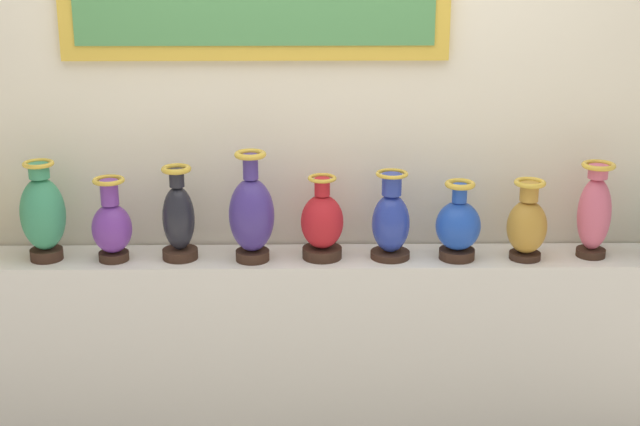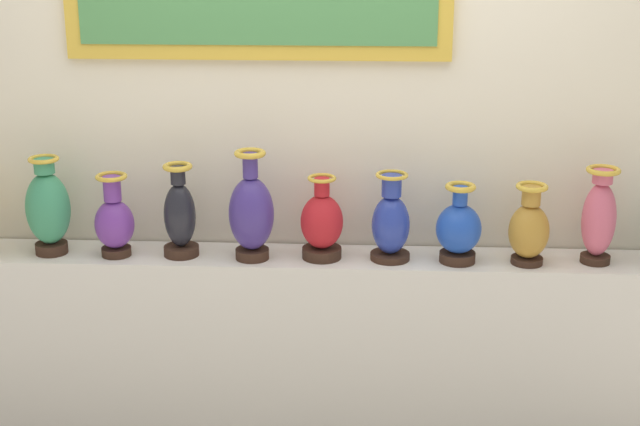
{
  "view_description": "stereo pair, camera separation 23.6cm",
  "coord_description": "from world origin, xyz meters",
  "px_view_note": "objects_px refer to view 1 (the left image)",
  "views": [
    {
      "loc": [
        -0.05,
        -3.56,
        2.14
      ],
      "look_at": [
        0.0,
        0.0,
        1.01
      ],
      "focal_mm": 52.42,
      "sensor_mm": 36.0,
      "label": 1
    },
    {
      "loc": [
        0.19,
        -3.55,
        2.14
      ],
      "look_at": [
        0.0,
        0.0,
        1.01
      ],
      "focal_mm": 52.42,
      "sensor_mm": 36.0,
      "label": 2
    }
  ],
  "objects_px": {
    "vase_violet": "(112,226)",
    "vase_indigo": "(252,214)",
    "vase_onyx": "(179,219)",
    "vase_ochre": "(527,224)",
    "vase_crimson": "(322,224)",
    "vase_sapphire": "(458,226)",
    "vase_cobalt": "(391,222)",
    "vase_rose": "(594,212)",
    "vase_jade": "(43,214)"
  },
  "relations": [
    {
      "from": "vase_violet",
      "to": "vase_indigo",
      "type": "bearing_deg",
      "value": -0.66
    },
    {
      "from": "vase_onyx",
      "to": "vase_ochre",
      "type": "xyz_separation_m",
      "value": [
        1.39,
        -0.02,
        -0.02
      ]
    },
    {
      "from": "vase_crimson",
      "to": "vase_sapphire",
      "type": "relative_size",
      "value": 1.06
    },
    {
      "from": "vase_violet",
      "to": "vase_ochre",
      "type": "height_order",
      "value": "vase_violet"
    },
    {
      "from": "vase_cobalt",
      "to": "vase_sapphire",
      "type": "distance_m",
      "value": 0.27
    },
    {
      "from": "vase_crimson",
      "to": "vase_rose",
      "type": "relative_size",
      "value": 0.87
    },
    {
      "from": "vase_onyx",
      "to": "vase_sapphire",
      "type": "height_order",
      "value": "vase_onyx"
    },
    {
      "from": "vase_onyx",
      "to": "vase_rose",
      "type": "distance_m",
      "value": 1.66
    },
    {
      "from": "vase_rose",
      "to": "vase_crimson",
      "type": "bearing_deg",
      "value": -179.77
    },
    {
      "from": "vase_crimson",
      "to": "vase_rose",
      "type": "bearing_deg",
      "value": 0.23
    },
    {
      "from": "vase_jade",
      "to": "vase_ochre",
      "type": "xyz_separation_m",
      "value": [
        1.92,
        -0.02,
        -0.05
      ]
    },
    {
      "from": "vase_jade",
      "to": "vase_indigo",
      "type": "relative_size",
      "value": 0.91
    },
    {
      "from": "vase_crimson",
      "to": "vase_cobalt",
      "type": "xyz_separation_m",
      "value": [
        0.27,
        -0.0,
        0.01
      ]
    },
    {
      "from": "vase_ochre",
      "to": "vase_jade",
      "type": "bearing_deg",
      "value": 179.47
    },
    {
      "from": "vase_ochre",
      "to": "vase_rose",
      "type": "xyz_separation_m",
      "value": [
        0.27,
        0.03,
        0.04
      ]
    },
    {
      "from": "vase_indigo",
      "to": "vase_cobalt",
      "type": "distance_m",
      "value": 0.56
    },
    {
      "from": "vase_jade",
      "to": "vase_indigo",
      "type": "bearing_deg",
      "value": -1.32
    },
    {
      "from": "vase_jade",
      "to": "vase_crimson",
      "type": "xyz_separation_m",
      "value": [
        1.11,
        0.0,
        -0.05
      ]
    },
    {
      "from": "vase_onyx",
      "to": "vase_rose",
      "type": "height_order",
      "value": "vase_rose"
    },
    {
      "from": "vase_crimson",
      "to": "vase_ochre",
      "type": "xyz_separation_m",
      "value": [
        0.82,
        -0.02,
        0.0
      ]
    },
    {
      "from": "vase_cobalt",
      "to": "vase_sapphire",
      "type": "height_order",
      "value": "vase_cobalt"
    },
    {
      "from": "vase_sapphire",
      "to": "vase_ochre",
      "type": "height_order",
      "value": "vase_ochre"
    },
    {
      "from": "vase_violet",
      "to": "vase_onyx",
      "type": "bearing_deg",
      "value": 3.61
    },
    {
      "from": "vase_jade",
      "to": "vase_onyx",
      "type": "bearing_deg",
      "value": 0.42
    },
    {
      "from": "vase_cobalt",
      "to": "vase_ochre",
      "type": "distance_m",
      "value": 0.54
    },
    {
      "from": "vase_violet",
      "to": "vase_ochre",
      "type": "xyz_separation_m",
      "value": [
        1.65,
        -0.0,
        -0.0
      ]
    },
    {
      "from": "vase_violet",
      "to": "vase_sapphire",
      "type": "bearing_deg",
      "value": -0.01
    },
    {
      "from": "vase_indigo",
      "to": "vase_onyx",
      "type": "bearing_deg",
      "value": 175.51
    },
    {
      "from": "vase_violet",
      "to": "vase_crimson",
      "type": "relative_size",
      "value": 1.0
    },
    {
      "from": "vase_cobalt",
      "to": "vase_rose",
      "type": "distance_m",
      "value": 0.82
    },
    {
      "from": "vase_ochre",
      "to": "vase_crimson",
      "type": "bearing_deg",
      "value": 178.47
    },
    {
      "from": "vase_onyx",
      "to": "vase_ochre",
      "type": "distance_m",
      "value": 1.39
    },
    {
      "from": "vase_indigo",
      "to": "vase_crimson",
      "type": "bearing_deg",
      "value": 4.74
    },
    {
      "from": "vase_sapphire",
      "to": "vase_indigo",
      "type": "bearing_deg",
      "value": -179.57
    },
    {
      "from": "vase_cobalt",
      "to": "vase_rose",
      "type": "height_order",
      "value": "vase_rose"
    },
    {
      "from": "vase_jade",
      "to": "vase_rose",
      "type": "relative_size",
      "value": 1.04
    },
    {
      "from": "vase_onyx",
      "to": "vase_indigo",
      "type": "xyz_separation_m",
      "value": [
        0.29,
        -0.02,
        0.02
      ]
    },
    {
      "from": "vase_crimson",
      "to": "vase_rose",
      "type": "xyz_separation_m",
      "value": [
        1.09,
        0.0,
        0.04
      ]
    },
    {
      "from": "vase_indigo",
      "to": "vase_cobalt",
      "type": "relative_size",
      "value": 1.25
    },
    {
      "from": "vase_sapphire",
      "to": "vase_ochre",
      "type": "distance_m",
      "value": 0.27
    },
    {
      "from": "vase_violet",
      "to": "vase_indigo",
      "type": "xyz_separation_m",
      "value": [
        0.56,
        -0.01,
        0.05
      ]
    },
    {
      "from": "vase_onyx",
      "to": "vase_cobalt",
      "type": "relative_size",
      "value": 1.07
    },
    {
      "from": "vase_cobalt",
      "to": "vase_violet",
      "type": "bearing_deg",
      "value": -179.25
    },
    {
      "from": "vase_jade",
      "to": "vase_rose",
      "type": "bearing_deg",
      "value": 0.22
    },
    {
      "from": "vase_jade",
      "to": "vase_ochre",
      "type": "height_order",
      "value": "vase_jade"
    },
    {
      "from": "vase_crimson",
      "to": "vase_cobalt",
      "type": "height_order",
      "value": "vase_cobalt"
    },
    {
      "from": "vase_violet",
      "to": "vase_rose",
      "type": "relative_size",
      "value": 0.87
    },
    {
      "from": "vase_jade",
      "to": "vase_indigo",
      "type": "distance_m",
      "value": 0.83
    },
    {
      "from": "vase_jade",
      "to": "vase_violet",
      "type": "distance_m",
      "value": 0.28
    },
    {
      "from": "vase_sapphire",
      "to": "vase_rose",
      "type": "relative_size",
      "value": 0.83
    }
  ]
}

